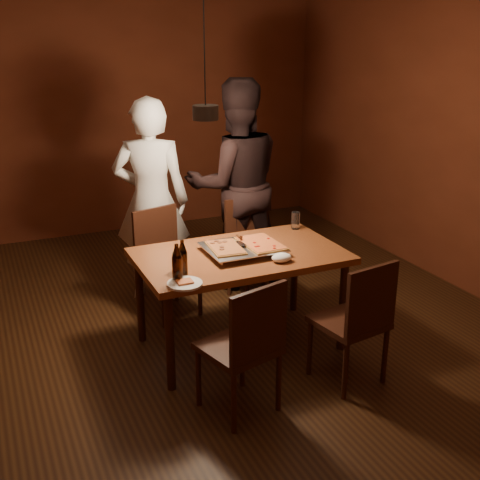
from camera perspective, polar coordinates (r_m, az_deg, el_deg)
name	(u,v)px	position (r m, az deg, el deg)	size (l,w,h in m)	color
room_shell	(206,163)	(4.30, -3.20, 7.34)	(6.00, 6.00, 6.00)	#38200F
dining_table	(240,262)	(4.41, 0.00, -2.13)	(1.50, 0.90, 0.75)	brown
chair_far_left	(163,252)	(5.06, -7.31, -1.12)	(0.52, 0.52, 0.49)	#38190F
chair_far_right	(252,240)	(5.31, 1.13, 0.04)	(0.44, 0.44, 0.49)	#38190F
chair_near_left	(247,338)	(3.67, 0.68, -9.25)	(0.52, 0.52, 0.49)	#38190F
chair_near_right	(359,313)	(4.04, 11.19, -6.76)	(0.48, 0.48, 0.49)	#38190F
pizza_tray	(243,249)	(4.39, 0.27, -0.90)	(0.55, 0.45, 0.05)	silver
pizza_meat	(226,247)	(4.33, -1.38, -0.71)	(0.22, 0.35, 0.02)	maroon
pizza_cheese	(261,243)	(4.42, 1.98, -0.29)	(0.25, 0.40, 0.02)	gold
spatula	(243,243)	(4.40, 0.32, -0.32)	(0.09, 0.24, 0.04)	silver
beer_bottle_a	(177,263)	(3.88, -5.99, -2.16)	(0.07, 0.07, 0.25)	black
beer_bottle_b	(183,258)	(3.98, -5.47, -1.68)	(0.06, 0.06, 0.24)	black
water_glass_left	(179,262)	(4.07, -5.85, -2.06)	(0.08, 0.08, 0.13)	silver
water_glass_right	(296,220)	(4.92, 5.30, 1.86)	(0.07, 0.07, 0.14)	silver
plate_slice	(185,283)	(3.86, -5.27, -4.13)	(0.23, 0.23, 0.03)	white
napkin	(282,258)	(4.22, 3.97, -1.67)	(0.15, 0.11, 0.06)	white
diner_white	(151,201)	(5.26, -8.40, 3.68)	(0.65, 0.43, 1.78)	silver
diner_dark	(236,185)	(5.49, -0.40, 5.23)	(0.93, 0.72, 1.91)	black
pendant_lamp	(206,111)	(4.24, -3.29, 12.12)	(0.18, 0.18, 1.10)	black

